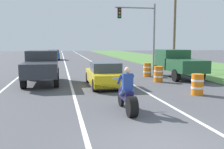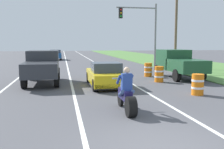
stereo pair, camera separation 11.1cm
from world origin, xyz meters
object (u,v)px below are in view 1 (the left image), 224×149
sports_car_yellow (105,75)px  construction_barrel_mid (158,74)px  construction_barrel_nearest (197,84)px  construction_barrel_far (147,70)px  traffic_light_mast_near (143,27)px  distant_car_far_ahead (54,55)px  pickup_truck_left_lane_dark_grey (42,65)px  pickup_truck_right_shoulder_dark_green (178,62)px  motorcycle_with_rider (127,96)px

sports_car_yellow → construction_barrel_mid: 3.71m
construction_barrel_nearest → construction_barrel_far: size_ratio=1.00×
traffic_light_mast_near → construction_barrel_far: size_ratio=6.00×
construction_barrel_mid → construction_barrel_far: 2.76m
traffic_light_mast_near → construction_barrel_nearest: (-1.04, -11.64, -3.43)m
traffic_light_mast_near → construction_barrel_nearest: traffic_light_mast_near is taller
construction_barrel_nearest → construction_barrel_far: 7.03m
distant_car_far_ahead → pickup_truck_left_lane_dark_grey: bearing=-90.5°
sports_car_yellow → construction_barrel_far: sports_car_yellow is taller
construction_barrel_far → pickup_truck_right_shoulder_dark_green: bearing=-33.2°
sports_car_yellow → traffic_light_mast_near: traffic_light_mast_near is taller
motorcycle_with_rider → distant_car_far_ahead: motorcycle_with_rider is taller
pickup_truck_left_lane_dark_grey → construction_barrel_far: 7.70m
distant_car_far_ahead → construction_barrel_far: bearing=-71.3°
pickup_truck_left_lane_dark_grey → construction_barrel_mid: bearing=-6.2°
traffic_light_mast_near → construction_barrel_mid: bearing=-100.1°
traffic_light_mast_near → construction_barrel_nearest: size_ratio=6.00×
pickup_truck_left_lane_dark_grey → construction_barrel_nearest: pickup_truck_left_lane_dark_grey is taller
sports_car_yellow → construction_barrel_mid: size_ratio=4.30×
pickup_truck_right_shoulder_dark_green → construction_barrel_nearest: pickup_truck_right_shoulder_dark_green is taller
construction_barrel_nearest → distant_car_far_ahead: distant_car_far_ahead is taller
construction_barrel_nearest → distant_car_far_ahead: size_ratio=0.25×
construction_barrel_nearest → traffic_light_mast_near: bearing=84.9°
pickup_truck_left_lane_dark_grey → traffic_light_mast_near: size_ratio=0.80×
motorcycle_with_rider → construction_barrel_nearest: 4.73m
motorcycle_with_rider → construction_barrel_mid: size_ratio=2.21×
distant_car_far_ahead → construction_barrel_mid: bearing=-73.8°
motorcycle_with_rider → pickup_truck_right_shoulder_dark_green: (5.84, 8.23, 0.51)m
sports_car_yellow → construction_barrel_far: size_ratio=4.30×
pickup_truck_left_lane_dark_grey → traffic_light_mast_near: 11.13m
pickup_truck_left_lane_dark_grey → construction_barrel_far: (7.42, 1.97, -0.60)m
construction_barrel_nearest → pickup_truck_left_lane_dark_grey: bearing=145.9°
motorcycle_with_rider → pickup_truck_right_shoulder_dark_green: bearing=54.6°
construction_barrel_nearest → distant_car_far_ahead: 29.27m
traffic_light_mast_near → sports_car_yellow: bearing=-120.6°
construction_barrel_mid → construction_barrel_far: (0.21, 2.75, 0.00)m
construction_barrel_nearest → sports_car_yellow: bearing=139.1°
construction_barrel_mid → distant_car_far_ahead: bearing=106.2°
motorcycle_with_rider → sports_car_yellow: size_ratio=0.51×
distant_car_far_ahead → motorcycle_with_rider: bearing=-84.0°
motorcycle_with_rider → construction_barrel_nearest: size_ratio=2.21×
traffic_light_mast_near → construction_barrel_far: 5.86m
construction_barrel_nearest → construction_barrel_mid: (-0.27, 4.27, 0.00)m
motorcycle_with_rider → construction_barrel_nearest: bearing=30.5°
pickup_truck_left_lane_dark_grey → distant_car_far_ahead: (0.20, 23.29, -0.33)m
construction_barrel_nearest → construction_barrel_mid: same height
pickup_truck_right_shoulder_dark_green → construction_barrel_mid: size_ratio=4.80×
motorcycle_with_rider → traffic_light_mast_near: traffic_light_mast_near is taller
sports_car_yellow → construction_barrel_mid: (3.59, 0.92, -0.13)m
pickup_truck_left_lane_dark_grey → traffic_light_mast_near: bearing=37.7°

